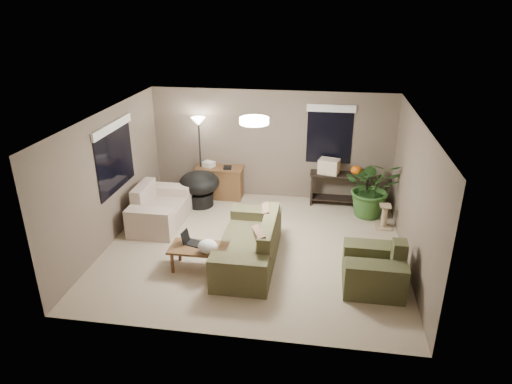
# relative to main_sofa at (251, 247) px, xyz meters

# --- Properties ---
(room_shell) EXTENTS (5.50, 5.50, 5.50)m
(room_shell) POSITION_rel_main_sofa_xyz_m (-0.01, 0.50, 0.96)
(room_shell) COLOR tan
(room_shell) RESTS_ON ground
(main_sofa) EXTENTS (0.95, 2.20, 0.85)m
(main_sofa) POSITION_rel_main_sofa_xyz_m (0.00, 0.00, 0.00)
(main_sofa) COLOR #46432A
(main_sofa) RESTS_ON ground
(throw_pillows) EXTENTS (0.40, 1.39, 0.47)m
(throw_pillows) POSITION_rel_main_sofa_xyz_m (0.26, 0.00, 0.36)
(throw_pillows) COLOR #8C7251
(throw_pillows) RESTS_ON main_sofa
(loveseat) EXTENTS (0.90, 1.60, 0.85)m
(loveseat) POSITION_rel_main_sofa_xyz_m (-2.12, 1.19, 0.00)
(loveseat) COLOR beige
(loveseat) RESTS_ON ground
(armchair) EXTENTS (0.95, 1.00, 0.85)m
(armchair) POSITION_rel_main_sofa_xyz_m (2.10, -0.46, 0.00)
(armchair) COLOR #434429
(armchair) RESTS_ON ground
(coffee_table) EXTENTS (1.00, 0.55, 0.42)m
(coffee_table) POSITION_rel_main_sofa_xyz_m (-0.84, -0.37, 0.06)
(coffee_table) COLOR brown
(coffee_table) RESTS_ON ground
(laptop) EXTENTS (0.40, 0.32, 0.24)m
(laptop) POSITION_rel_main_sofa_xyz_m (-1.01, -0.27, 0.19)
(laptop) COLOR black
(laptop) RESTS_ON coffee_table
(plastic_bag) EXTENTS (0.41, 0.39, 0.23)m
(plastic_bag) POSITION_rel_main_sofa_xyz_m (-0.64, -0.52, 0.24)
(plastic_bag) COLOR white
(plastic_bag) RESTS_ON coffee_table
(desk) EXTENTS (1.10, 0.50, 0.75)m
(desk) POSITION_rel_main_sofa_xyz_m (-1.18, 2.72, 0.08)
(desk) COLOR brown
(desk) RESTS_ON ground
(desk_papers) EXTENTS (0.71, 0.31, 0.12)m
(desk_papers) POSITION_rel_main_sofa_xyz_m (-1.33, 2.71, 0.51)
(desk_papers) COLOR silver
(desk_papers) RESTS_ON desk
(console_table) EXTENTS (1.30, 0.40, 0.75)m
(console_table) POSITION_rel_main_sofa_xyz_m (1.56, 2.71, 0.14)
(console_table) COLOR black
(console_table) RESTS_ON ground
(pumpkin) EXTENTS (0.28, 0.28, 0.20)m
(pumpkin) POSITION_rel_main_sofa_xyz_m (1.91, 2.71, 0.56)
(pumpkin) COLOR orange
(pumpkin) RESTS_ON console_table
(cardboard_box) EXTENTS (0.50, 0.42, 0.32)m
(cardboard_box) POSITION_rel_main_sofa_xyz_m (1.31, 2.71, 0.62)
(cardboard_box) COLOR beige
(cardboard_box) RESTS_ON console_table
(papasan_chair) EXTENTS (0.91, 0.91, 0.80)m
(papasan_chair) POSITION_rel_main_sofa_xyz_m (-1.53, 2.20, 0.17)
(papasan_chair) COLOR black
(papasan_chair) RESTS_ON ground
(floor_lamp) EXTENTS (0.32, 0.32, 1.91)m
(floor_lamp) POSITION_rel_main_sofa_xyz_m (-1.62, 2.68, 1.30)
(floor_lamp) COLOR black
(floor_lamp) RESTS_ON ground
(ceiling_fixture) EXTENTS (0.50, 0.50, 0.10)m
(ceiling_fixture) POSITION_rel_main_sofa_xyz_m (-0.01, 0.50, 2.15)
(ceiling_fixture) COLOR white
(ceiling_fixture) RESTS_ON room_shell
(houseplant) EXTENTS (1.17, 1.30, 1.02)m
(houseplant) POSITION_rel_main_sofa_xyz_m (2.25, 2.25, 0.21)
(houseplant) COLOR #2D5923
(houseplant) RESTS_ON ground
(cat_scratching_post) EXTENTS (0.32, 0.32, 0.50)m
(cat_scratching_post) POSITION_rel_main_sofa_xyz_m (2.48, 1.70, -0.08)
(cat_scratching_post) COLOR tan
(cat_scratching_post) RESTS_ON ground
(window_left) EXTENTS (0.05, 1.56, 1.33)m
(window_left) POSITION_rel_main_sofa_xyz_m (-2.74, 0.80, 1.49)
(window_left) COLOR black
(window_left) RESTS_ON room_shell
(window_back) EXTENTS (1.06, 0.05, 1.33)m
(window_back) POSITION_rel_main_sofa_xyz_m (1.29, 2.97, 1.49)
(window_back) COLOR black
(window_back) RESTS_ON room_shell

